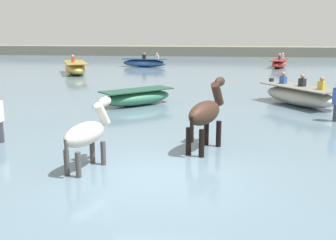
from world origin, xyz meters
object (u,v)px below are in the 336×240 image
object	(u,v)px
boat_far_inshore	(145,63)
boat_far_offshore	(300,96)
boat_distant_east	(75,68)
boat_distant_west	(279,63)
horse_lead_pinto	(87,135)
boat_mid_channel	(137,97)
horse_trailing_dark_bay	(206,114)

from	to	relation	value
boat_far_inshore	boat_far_offshore	size ratio (longest dim) A/B	1.02
boat_far_inshore	boat_far_offshore	world-z (taller)	boat_far_offshore
boat_distant_east	boat_distant_west	world-z (taller)	boat_distant_east
horse_lead_pinto	boat_far_offshore	size ratio (longest dim) A/B	0.50
boat_mid_channel	boat_far_inshore	bearing A→B (deg)	98.23
boat_distant_west	boat_far_offshore	size ratio (longest dim) A/B	0.96
horse_trailing_dark_bay	boat_distant_west	distance (m)	22.70
boat_far_offshore	boat_distant_west	bearing A→B (deg)	83.95
boat_mid_channel	horse_lead_pinto	bearing A→B (deg)	-87.95
boat_far_inshore	boat_distant_east	bearing A→B (deg)	-126.07
horse_lead_pinto	boat_distant_west	bearing A→B (deg)	71.83
boat_far_inshore	boat_far_offshore	xyz separation A→B (m)	(8.66, -14.91, 0.06)
horse_trailing_dark_bay	boat_mid_channel	size ratio (longest dim) A/B	0.70
horse_trailing_dark_bay	boat_far_offshore	world-z (taller)	horse_trailing_dark_bay
boat_far_inshore	boat_mid_channel	bearing A→B (deg)	-81.77
horse_trailing_dark_bay	boat_mid_channel	world-z (taller)	horse_trailing_dark_bay
horse_lead_pinto	boat_mid_channel	distance (m)	7.47
boat_distant_east	boat_far_inshore	distance (m)	6.41
boat_distant_east	boat_distant_west	size ratio (longest dim) A/B	1.20
boat_far_offshore	horse_trailing_dark_bay	bearing A→B (deg)	-119.36
boat_distant_east	boat_mid_channel	xyz separation A→B (m)	(6.03, -10.40, -0.08)
horse_lead_pinto	boat_mid_channel	bearing A→B (deg)	92.05
boat_distant_east	boat_far_inshore	bearing A→B (deg)	53.93
boat_distant_east	boat_far_offshore	xyz separation A→B (m)	(12.43, -9.73, -0.00)
boat_distant_east	boat_mid_channel	size ratio (longest dim) A/B	1.38
boat_far_offshore	boat_mid_channel	size ratio (longest dim) A/B	1.20
horse_trailing_dark_bay	boat_far_offshore	xyz separation A→B (m)	(3.61, 6.42, -0.53)
horse_trailing_dark_bay	boat_distant_west	world-z (taller)	horse_trailing_dark_bay
horse_lead_pinto	boat_distant_east	size ratio (longest dim) A/B	0.44
horse_trailing_dark_bay	boat_far_inshore	size ratio (longest dim) A/B	0.57
horse_trailing_dark_bay	boat_distant_east	bearing A→B (deg)	118.65
horse_lead_pinto	boat_distant_east	world-z (taller)	horse_lead_pinto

